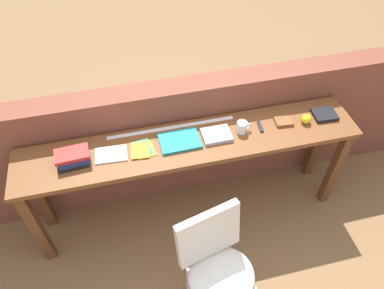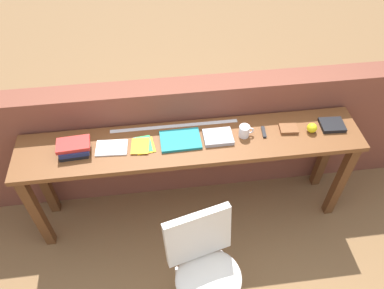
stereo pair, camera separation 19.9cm
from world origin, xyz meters
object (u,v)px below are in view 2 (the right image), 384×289
object	(u,v)px
multitool_folded	(264,132)
book_stack_leftmost	(74,148)
book_repair_rightmost	(332,125)
pamphlet_pile_colourful	(143,145)
mug	(245,131)
book_open_centre	(180,140)
magazine_cycling	(112,148)
sports_ball_small	(312,128)
chair_white_moulded	(205,264)
leather_journal_brown	(289,129)

from	to	relation	value
multitool_folded	book_stack_leftmost	bearing A→B (deg)	-179.13
book_repair_rightmost	pamphlet_pile_colourful	bearing A→B (deg)	-175.76
mug	multitool_folded	size ratio (longest dim) A/B	1.00
book_open_centre	multitool_folded	distance (m)	0.61
book_stack_leftmost	pamphlet_pile_colourful	distance (m)	0.47
mug	multitool_folded	world-z (taller)	mug
book_open_centre	pamphlet_pile_colourful	bearing A→B (deg)	-178.35
book_stack_leftmost	book_open_centre	world-z (taller)	book_stack_leftmost
magazine_cycling	book_repair_rightmost	world-z (taller)	book_repair_rightmost
mug	sports_ball_small	xyz separation A→B (m)	(0.50, -0.02, -0.01)
chair_white_moulded	book_open_centre	bearing A→B (deg)	95.08
chair_white_moulded	magazine_cycling	size ratio (longest dim) A/B	4.07
book_stack_leftmost	sports_ball_small	world-z (taller)	book_stack_leftmost
magazine_cycling	sports_ball_small	bearing A→B (deg)	3.14
pamphlet_pile_colourful	multitool_folded	distance (m)	0.88
chair_white_moulded	mug	world-z (taller)	mug
pamphlet_pile_colourful	multitool_folded	xyz separation A→B (m)	(0.88, 0.02, 0.00)
book_stack_leftmost	sports_ball_small	xyz separation A→B (m)	(1.70, -0.01, -0.01)
mug	multitool_folded	distance (m)	0.15
pamphlet_pile_colourful	mug	world-z (taller)	mug
mug	leather_journal_brown	distance (m)	0.34
book_stack_leftmost	sports_ball_small	size ratio (longest dim) A/B	3.18
sports_ball_small	book_repair_rightmost	xyz separation A→B (m)	(0.17, 0.03, -0.02)
pamphlet_pile_colourful	chair_white_moulded	bearing A→B (deg)	-66.17
book_open_centre	multitool_folded	size ratio (longest dim) A/B	2.62
book_open_centre	sports_ball_small	world-z (taller)	sports_ball_small
book_open_centre	book_repair_rightmost	size ratio (longest dim) A/B	1.66
leather_journal_brown	sports_ball_small	world-z (taller)	sports_ball_small
book_stack_leftmost	sports_ball_small	bearing A→B (deg)	-0.33
book_stack_leftmost	mug	xyz separation A→B (m)	(1.21, 0.01, -0.00)
leather_journal_brown	book_repair_rightmost	size ratio (longest dim) A/B	0.75
magazine_cycling	mug	distance (m)	0.95
multitool_folded	sports_ball_small	bearing A→B (deg)	-4.97
chair_white_moulded	leather_journal_brown	size ratio (longest dim) A/B	6.86
pamphlet_pile_colourful	multitool_folded	world-z (taller)	multitool_folded
book_stack_leftmost	multitool_folded	size ratio (longest dim) A/B	2.12
book_stack_leftmost	book_repair_rightmost	size ratio (longest dim) A/B	1.34
magazine_cycling	multitool_folded	bearing A→B (deg)	4.55
chair_white_moulded	sports_ball_small	xyz separation A→B (m)	(0.89, 0.75, 0.39)
mug	leather_journal_brown	size ratio (longest dim) A/B	0.85
pamphlet_pile_colourful	book_open_centre	xyz separation A→B (m)	(0.27, 0.01, 0.00)
mug	book_open_centre	bearing A→B (deg)	179.65
pamphlet_pile_colourful	book_open_centre	bearing A→B (deg)	2.78
chair_white_moulded	book_open_centre	world-z (taller)	book_open_centre
pamphlet_pile_colourful	leather_journal_brown	world-z (taller)	leather_journal_brown
sports_ball_small	leather_journal_brown	bearing A→B (deg)	167.32
mug	book_repair_rightmost	bearing A→B (deg)	0.99
leather_journal_brown	book_repair_rightmost	xyz separation A→B (m)	(0.33, -0.00, 0.00)
mug	magazine_cycling	bearing A→B (deg)	-179.52
sports_ball_small	book_repair_rightmost	world-z (taller)	sports_ball_small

